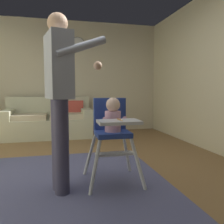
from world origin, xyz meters
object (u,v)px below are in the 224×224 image
object	(u,v)px
high_chair	(112,124)
wall_clock	(78,44)
adult_standing	(60,93)
couch	(49,121)

from	to	relation	value
high_chair	wall_clock	size ratio (longest dim) A/B	2.71
adult_standing	wall_clock	bearing A→B (deg)	69.72
high_chair	adult_standing	size ratio (longest dim) A/B	0.54
couch	adult_standing	xyz separation A→B (m)	(0.22, -2.86, 0.64)
wall_clock	couch	bearing A→B (deg)	-144.76
wall_clock	adult_standing	bearing A→B (deg)	-97.82
couch	wall_clock	size ratio (longest dim) A/B	5.27
couch	high_chair	distance (m)	2.86
high_chair	wall_clock	world-z (taller)	wall_clock
couch	high_chair	world-z (taller)	high_chair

